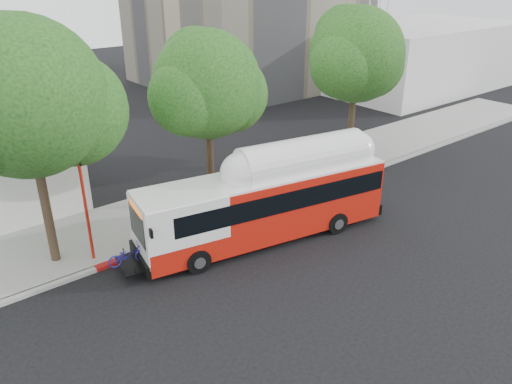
% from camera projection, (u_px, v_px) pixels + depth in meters
% --- Properties ---
extents(ground, '(120.00, 120.00, 0.00)m').
position_uv_depth(ground, '(309.00, 246.00, 21.62)').
color(ground, black).
rests_on(ground, ground).
extents(sidewalk, '(60.00, 5.00, 0.15)m').
position_uv_depth(sidewalk, '(222.00, 195.00, 26.21)').
color(sidewalk, gray).
rests_on(sidewalk, ground).
extents(curb_strip, '(60.00, 0.30, 0.15)m').
position_uv_depth(curb_strip, '(253.00, 212.00, 24.36)').
color(curb_strip, gray).
rests_on(curb_strip, ground).
extents(red_curb_segment, '(10.00, 0.32, 0.16)m').
position_uv_depth(red_curb_segment, '(201.00, 231.00, 22.66)').
color(red_curb_segment, maroon).
rests_on(red_curb_segment, ground).
extents(street_tree_left, '(6.67, 5.80, 9.74)m').
position_uv_depth(street_tree_left, '(39.00, 101.00, 17.99)').
color(street_tree_left, '#2D2116').
rests_on(street_tree_left, ground).
extents(street_tree_mid, '(5.75, 5.00, 8.62)m').
position_uv_depth(street_tree_mid, '(214.00, 88.00, 23.14)').
color(street_tree_mid, '#2D2116').
rests_on(street_tree_mid, ground).
extents(street_tree_right, '(6.21, 5.40, 9.18)m').
position_uv_depth(street_tree_right, '(361.00, 58.00, 28.56)').
color(street_tree_right, '#2D2116').
rests_on(street_tree_right, ground).
extents(horizon_block, '(20.00, 12.00, 6.00)m').
position_uv_depth(horizon_block, '(416.00, 56.00, 48.80)').
color(horizon_block, silver).
rests_on(horizon_block, ground).
extents(transit_bus, '(12.09, 4.34, 3.52)m').
position_uv_depth(transit_bus, '(266.00, 205.00, 21.56)').
color(transit_bus, red).
rests_on(transit_bus, ground).
extents(signal_pole, '(0.13, 0.43, 4.54)m').
position_uv_depth(signal_pole, '(86.00, 210.00, 19.53)').
color(signal_pole, '#AD2012').
rests_on(signal_pole, ground).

